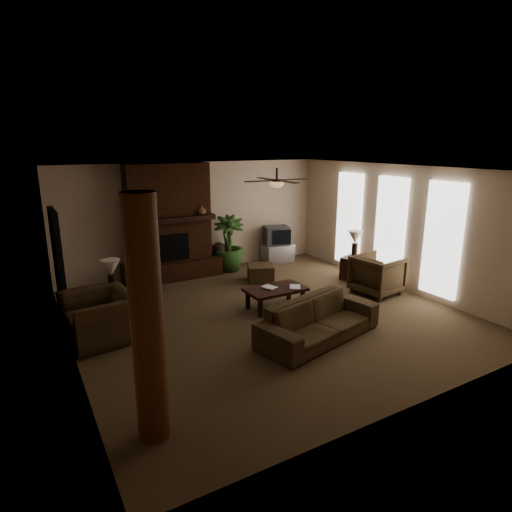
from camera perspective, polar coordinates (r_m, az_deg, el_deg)
room_shell at (r=8.01m, az=1.42°, el=1.43°), size 7.00×7.00×7.00m
fireplace at (r=10.61m, az=-11.41°, el=3.15°), size 2.40×0.70×2.80m
windows at (r=10.33m, az=17.46°, el=3.54°), size 0.08×3.65×2.35m
log_column at (r=4.78m, az=-14.35°, el=-8.60°), size 0.36×0.36×2.80m
doorway at (r=8.76m, az=-24.84°, el=-1.15°), size 0.10×1.00×2.10m
ceiling_fan at (r=8.29m, az=2.79°, el=9.80°), size 1.35×1.35×0.37m
sofa at (r=7.39m, az=8.45°, el=-7.65°), size 2.41×1.18×0.91m
armchair_left at (r=7.74m, az=-20.16°, el=-6.70°), size 0.94×1.32×1.07m
armchair_right at (r=9.82m, az=15.93°, el=-2.17°), size 0.98×1.03×0.96m
coffee_table at (r=8.65m, az=2.60°, el=-4.65°), size 1.20×0.70×0.43m
ottoman at (r=10.37m, az=0.62°, el=-2.29°), size 0.79×0.79×0.40m
tv_stand at (r=12.05m, az=2.90°, el=0.41°), size 0.87×0.53×0.50m
tv at (r=11.90m, az=2.78°, el=2.75°), size 0.77×0.69×0.52m
floor_vase at (r=11.16m, az=-4.94°, el=0.15°), size 0.34×0.34×0.77m
floor_plant at (r=11.21m, az=-3.69°, el=0.11°), size 1.31×1.65×0.81m
side_table_left at (r=8.52m, az=-18.28°, el=-6.43°), size 0.66×0.66×0.55m
lamp_left at (r=8.28m, az=-18.79°, el=-1.79°), size 0.37×0.37×0.65m
side_table_right at (r=10.75m, az=12.87°, el=-1.62°), size 0.65×0.65×0.55m
lamp_right at (r=10.63m, az=13.11°, el=2.22°), size 0.44×0.44×0.65m
mantel_plant at (r=10.06m, az=-15.81°, el=5.54°), size 0.41×0.45×0.33m
mantel_vase at (r=10.55m, az=-7.26°, el=6.10°), size 0.27×0.28×0.22m
book_a at (r=8.50m, az=1.33°, el=-3.54°), size 0.21×0.10×0.29m
book_b at (r=8.64m, az=4.55°, el=-3.27°), size 0.19×0.14×0.29m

